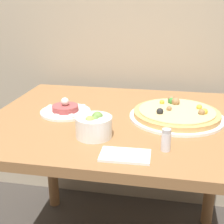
{
  "coord_description": "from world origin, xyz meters",
  "views": [
    {
      "loc": [
        0.2,
        -0.73,
        1.18
      ],
      "look_at": [
        -0.01,
        0.36,
        0.78
      ],
      "focal_mm": 50.0,
      "sensor_mm": 36.0,
      "label": 1
    }
  ],
  "objects": [
    {
      "name": "salt_shaker",
      "position": [
        0.2,
        0.16,
        0.77
      ],
      "size": [
        0.03,
        0.03,
        0.07
      ],
      "color": "silver",
      "rests_on": "dining_table"
    },
    {
      "name": "pizza_plate",
      "position": [
        0.23,
        0.45,
        0.75
      ],
      "size": [
        0.37,
        0.37,
        0.06
      ],
      "color": "white",
      "rests_on": "dining_table"
    },
    {
      "name": "dining_table",
      "position": [
        0.0,
        0.42,
        0.63
      ],
      "size": [
        1.01,
        0.84,
        0.74
      ],
      "color": "olive",
      "rests_on": "ground_plane"
    },
    {
      "name": "napkin",
      "position": [
        0.08,
        0.1,
        0.74
      ],
      "size": [
        0.15,
        0.1,
        0.01
      ],
      "color": "white",
      "rests_on": "dining_table"
    },
    {
      "name": "small_bowl",
      "position": [
        -0.05,
        0.22,
        0.77
      ],
      "size": [
        0.12,
        0.12,
        0.09
      ],
      "color": "white",
      "rests_on": "dining_table"
    },
    {
      "name": "tartare_plate",
      "position": [
        -0.22,
        0.43,
        0.75
      ],
      "size": [
        0.21,
        0.21,
        0.07
      ],
      "color": "white",
      "rests_on": "dining_table"
    }
  ]
}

